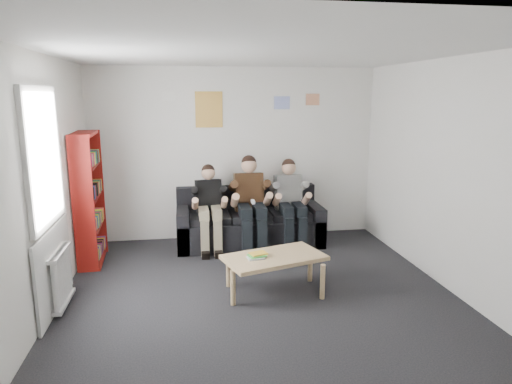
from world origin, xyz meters
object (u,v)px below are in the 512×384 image
coffee_table (274,260)px  person_right (291,203)px  person_left (210,208)px  person_middle (251,203)px  sofa (249,224)px  bookshelf (89,199)px

coffee_table → person_right: (0.59, 1.66, 0.26)m
coffee_table → person_left: size_ratio=0.90×
person_left → person_middle: person_middle is taller
sofa → coffee_table: sofa is taller
sofa → person_middle: bearing=-90.0°
coffee_table → person_middle: (-0.03, 1.66, 0.29)m
sofa → person_left: 0.73m
bookshelf → person_middle: 2.27m
coffee_table → person_middle: person_middle is taller
coffee_table → person_left: bearing=111.1°
sofa → person_left: size_ratio=1.75×
bookshelf → coffee_table: 2.71m
person_right → sofa: bearing=158.2°
coffee_table → person_middle: size_ratio=0.82×
sofa → person_right: person_right is taller
bookshelf → person_left: (1.63, 0.27, -0.26)m
person_middle → person_right: person_middle is taller
coffee_table → person_left: (-0.64, 1.66, 0.24)m
sofa → bookshelf: bearing=-168.3°
bookshelf → person_left: size_ratio=1.42×
person_middle → person_right: 0.62m
person_middle → person_right: size_ratio=1.05×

